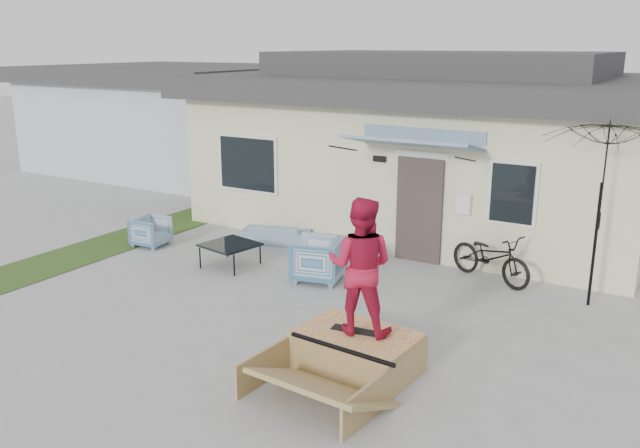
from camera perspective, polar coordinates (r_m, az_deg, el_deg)
The scene contains 13 objects.
ground at distance 10.30m, azimuth -6.66°, elevation -9.06°, with size 90.00×90.00×0.00m, color #979797.
grass_strip at distance 15.06m, azimuth -17.87°, elevation -1.74°, with size 1.40×8.00×0.01m, color #294519.
house at distance 16.60m, azimuth 10.20°, elevation 7.16°, with size 10.80×8.49×4.10m.
neighbor_house at distance 23.95m, azimuth -12.38°, elevation 9.13°, with size 8.60×7.60×3.50m.
loveseat at distance 14.45m, azimuth -3.81°, elevation -0.55°, with size 1.47×0.43×0.58m, color #2B608E.
armchair_left at distance 14.68m, azimuth -14.41°, elevation -0.51°, with size 0.68×0.64×0.70m, color #2B608E.
armchair_right at distance 12.13m, azimuth -0.21°, elevation -2.87°, with size 0.87×0.81×0.89m, color #2B608E.
coffee_table at distance 13.07m, azimuth -7.76°, elevation -2.66°, with size 0.93×0.93×0.46m, color black.
bicycle at distance 12.46m, azimuth 14.59°, elevation -2.32°, with size 0.61×1.76×1.13m, color black.
patio_umbrella at distance 11.52m, azimuth 23.02°, elevation 1.63°, with size 2.34×2.23×2.20m.
skate_ramp at distance 9.00m, azimuth 3.21°, elevation -10.92°, with size 1.55×2.07×0.52m, color olive, non-canonical shape.
skateboard at distance 8.92m, azimuth 3.42°, elevation -9.17°, with size 0.77×0.19×0.05m, color black.
skater at distance 8.58m, azimuth 3.52°, elevation -3.46°, with size 0.89×0.69×1.83m, color #B21636.
Camera 1 is at (5.79, -7.39, 4.24)m, focal length 37.01 mm.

